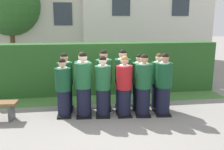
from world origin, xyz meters
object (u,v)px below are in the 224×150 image
object	(u,v)px
student_rear_row_0	(65,84)
student_rear_row_4	(139,83)
student_rear_row_1	(83,83)
student_rear_row_2	(104,82)
student_rear_row_3	(123,81)
student_front_row_1	(84,86)
student_front_row_0	(63,89)
student_front_row_2	(103,88)
student_in_red_blazer	(124,88)
student_front_row_5	(164,86)
student_rear_row_5	(158,82)
student_front_row_4	(143,87)

from	to	relation	value
student_rear_row_0	student_rear_row_4	size ratio (longest dim) A/B	1.03
student_rear_row_1	student_rear_row_4	world-z (taller)	student_rear_row_1
student_rear_row_2	student_rear_row_3	distance (m)	0.53
student_front_row_1	student_rear_row_0	size ratio (longest dim) A/B	1.05
student_front_row_0	student_rear_row_2	world-z (taller)	student_rear_row_2
student_rear_row_2	student_front_row_2	bearing A→B (deg)	-98.91
student_front_row_0	student_in_red_blazer	distance (m)	1.58
student_front_row_5	student_rear_row_2	xyz separation A→B (m)	(-1.51, 0.61, 0.02)
student_front_row_0	student_rear_row_0	distance (m)	0.45
student_front_row_1	student_rear_row_2	xyz separation A→B (m)	(0.58, 0.45, 0.00)
student_rear_row_5	student_front_row_4	bearing A→B (deg)	-139.86
student_rear_row_4	student_rear_row_5	size ratio (longest dim) A/B	0.99
student_front_row_4	student_rear_row_3	bearing A→B (deg)	128.69
student_rear_row_1	student_front_row_5	bearing A→B (deg)	-17.95
student_rear_row_2	student_rear_row_3	xyz separation A→B (m)	(0.52, -0.03, 0.00)
student_front_row_1	student_rear_row_4	bearing A→B (deg)	13.28
student_front_row_2	student_rear_row_0	xyz separation A→B (m)	(-0.99, 0.56, 0.01)
student_front_row_1	student_rear_row_0	xyz separation A→B (m)	(-0.49, 0.51, -0.04)
student_front_row_4	student_rear_row_2	world-z (taller)	student_rear_row_2
student_front_row_0	student_front_row_5	world-z (taller)	student_front_row_5
student_rear_row_5	student_rear_row_2	bearing A→B (deg)	175.63
student_front_row_0	student_rear_row_3	distance (m)	1.66
student_rear_row_4	student_rear_row_5	distance (m)	0.55
student_front_row_5	student_rear_row_1	distance (m)	2.21
student_front_row_5	student_rear_row_3	size ratio (longest dim) A/B	0.98
student_in_red_blazer	student_rear_row_0	size ratio (longest dim) A/B	0.99
student_front_row_4	student_rear_row_2	bearing A→B (deg)	148.88
student_front_row_2	student_front_row_4	bearing A→B (deg)	-5.17
student_front_row_5	student_rear_row_2	world-z (taller)	student_rear_row_2
student_rear_row_1	student_rear_row_4	bearing A→B (deg)	-5.17
student_rear_row_3	student_front_row_4	bearing A→B (deg)	-51.31
student_rear_row_0	student_rear_row_5	world-z (taller)	student_rear_row_0
student_rear_row_2	student_in_red_blazer	bearing A→B (deg)	-49.06
student_rear_row_0	student_rear_row_3	bearing A→B (deg)	-3.35
student_in_red_blazer	student_rear_row_1	bearing A→B (deg)	149.91
student_front_row_0	student_front_row_1	size ratio (longest dim) A/B	0.91
student_in_red_blazer	student_rear_row_0	world-z (taller)	student_rear_row_0
student_rear_row_0	student_rear_row_5	bearing A→B (deg)	-4.06
student_rear_row_0	student_rear_row_4	xyz separation A→B (m)	(2.05, -0.14, -0.02)
student_front_row_4	student_rear_row_3	size ratio (longest dim) A/B	0.97
student_front_row_1	student_rear_row_2	world-z (taller)	same
student_rear_row_2	student_rear_row_5	distance (m)	1.54
student_rear_row_5	student_in_red_blazer	bearing A→B (deg)	-157.97
student_rear_row_3	student_rear_row_5	xyz separation A→B (m)	(1.01, -0.09, -0.06)
student_front_row_4	student_rear_row_3	xyz separation A→B (m)	(-0.45, 0.56, 0.03)
student_in_red_blazer	student_rear_row_5	world-z (taller)	student_in_red_blazer
student_rear_row_0	student_rear_row_4	distance (m)	2.06
student_rear_row_5	student_front_row_0	bearing A→B (deg)	-174.22
student_front_row_1	student_rear_row_3	world-z (taller)	student_rear_row_3
student_front_row_5	student_rear_row_5	xyz separation A→B (m)	(0.02, 0.50, -0.03)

